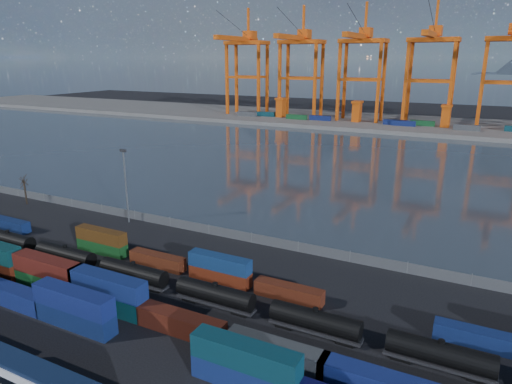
% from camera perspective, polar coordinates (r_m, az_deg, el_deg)
% --- Properties ---
extents(ground, '(700.00, 700.00, 0.00)m').
position_cam_1_polar(ground, '(70.56, -11.45, -14.08)').
color(ground, black).
rests_on(ground, ground).
extents(harbor_water, '(700.00, 700.00, 0.00)m').
position_cam_1_polar(harbor_water, '(160.76, 12.22, 3.34)').
color(harbor_water, '#2E3842').
rests_on(harbor_water, ground).
extents(far_quay, '(700.00, 70.00, 2.00)m').
position_cam_1_polar(far_quay, '(262.09, 18.31, 8.08)').
color(far_quay, '#514F4C').
rests_on(far_quay, ground).
extents(container_row_south, '(139.90, 2.61, 5.56)m').
position_cam_1_polar(container_row_south, '(69.53, -22.37, -13.45)').
color(container_row_south, '#3A3D3F').
rests_on(container_row_south, ground).
extents(container_row_mid, '(143.21, 2.63, 5.61)m').
position_cam_1_polar(container_row_mid, '(73.14, -19.59, -11.81)').
color(container_row_mid, '#414447').
rests_on(container_row_mid, ground).
extents(container_row_north, '(139.69, 2.21, 4.72)m').
position_cam_1_polar(container_row_north, '(74.50, -2.54, -10.45)').
color(container_row_north, navy).
rests_on(container_row_north, ground).
extents(tanker_string, '(136.73, 2.73, 3.91)m').
position_cam_1_polar(tanker_string, '(77.51, -15.03, -9.76)').
color(tanker_string, black).
rests_on(tanker_string, ground).
extents(waterfront_fence, '(160.12, 0.12, 2.20)m').
position_cam_1_polar(waterfront_fence, '(91.20, -0.57, -5.75)').
color(waterfront_fence, '#595B5E').
rests_on(waterfront_fence, ground).
extents(bare_tree, '(2.03, 1.99, 7.66)m').
position_cam_1_polar(bare_tree, '(127.63, -26.92, 0.26)').
color(bare_tree, black).
rests_on(bare_tree, ground).
extents(yard_light_mast, '(1.60, 0.40, 16.60)m').
position_cam_1_polar(yard_light_mast, '(103.74, -15.98, 1.20)').
color(yard_light_mast, slate).
rests_on(yard_light_mast, ground).
extents(gantry_cranes, '(199.40, 46.85, 63.45)m').
position_cam_1_polar(gantry_cranes, '(254.50, 17.12, 16.54)').
color(gantry_cranes, '#DB510F').
rests_on(gantry_cranes, ground).
extents(quay_containers, '(172.58, 10.99, 2.60)m').
position_cam_1_polar(quay_containers, '(249.52, 15.30, 8.47)').
color(quay_containers, navy).
rests_on(quay_containers, far_quay).
extents(straddle_carriers, '(140.00, 7.00, 11.10)m').
position_cam_1_polar(straddle_carriers, '(251.86, 17.51, 9.41)').
color(straddle_carriers, '#DB510F').
rests_on(straddle_carriers, far_quay).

